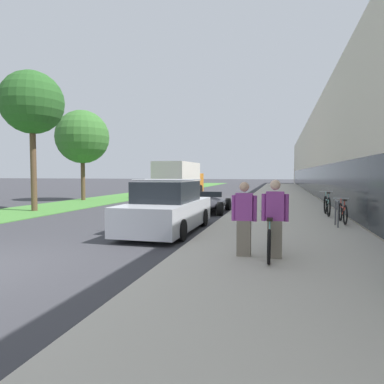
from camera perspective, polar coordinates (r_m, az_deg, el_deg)
The scene contains 14 objects.
sidewalk_slab at distance 26.08m, azimuth 14.79°, elevation -0.90°, with size 4.72×70.00×0.12m.
storefront_facade at distance 34.89m, azimuth 27.09°, elevation 5.57°, with size 10.01×70.00×7.10m.
lawn_strip at distance 32.31m, azimuth -7.03°, elevation -0.16°, with size 4.09×70.00×0.03m.
tandem_bicycle at distance 7.43m, azimuth 12.91°, elevation -7.35°, with size 0.52×2.35×0.84m.
person_rider at distance 7.07m, azimuth 13.65°, elevation -4.35°, with size 0.53×0.21×1.57m.
person_bystander at distance 7.13m, azimuth 8.67°, elevation -4.43°, with size 0.52×0.20×1.53m.
bike_rack_hoop at distance 11.94m, azimuth 23.00°, elevation -2.85°, with size 0.05×0.60×0.84m.
cruiser_bike_nearest at distance 12.90m, azimuth 23.83°, elevation -3.15°, with size 0.52×1.61×0.83m.
cruiser_bike_middle at distance 15.00m, azimuth 21.58°, elevation -2.08°, with size 0.52×1.80×0.97m.
parked_sedan_curbside at distance 10.76m, azimuth -4.12°, elevation -2.82°, with size 1.93×4.65×1.65m.
vintage_roadster_curbside at distance 16.15m, azimuth 2.54°, elevation -1.94°, with size 1.86×4.03×0.95m.
moving_truck at distance 27.55m, azimuth -2.05°, elevation 2.16°, with size 2.43×7.36×2.72m.
street_tree_near at distance 18.49m, azimuth -25.13°, elevation 13.25°, with size 2.98×2.98×6.70m.
street_tree_far at distance 24.49m, azimuth -17.82°, elevation 8.71°, with size 3.56×3.56×6.08m.
Camera 1 is at (5.79, -5.02, 1.82)m, focal length 32.00 mm.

